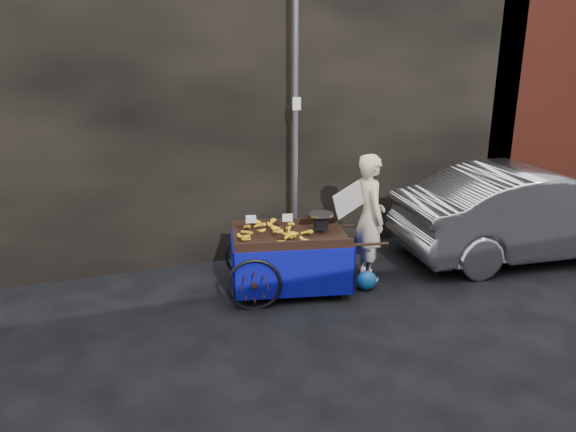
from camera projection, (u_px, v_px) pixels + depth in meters
name	position (u px, v px, depth m)	size (l,w,h in m)	color
ground	(307.00, 296.00, 7.53)	(80.00, 80.00, 0.00)	black
building_wall	(274.00, 88.00, 9.22)	(13.50, 2.00, 5.00)	black
street_pole	(295.00, 131.00, 8.18)	(0.12, 0.10, 4.00)	slate
banana_cart	(286.00, 241.00, 7.49)	(2.26, 1.36, 1.15)	black
vendor	(370.00, 217.00, 7.85)	(0.90, 0.70, 1.81)	beige
plastic_bag	(366.00, 280.00, 7.68)	(0.29, 0.23, 0.26)	blue
parked_car	(534.00, 212.00, 8.72)	(1.51, 4.32, 1.42)	#AAACB1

